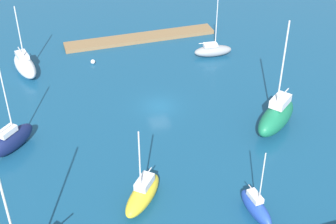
% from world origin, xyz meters
% --- Properties ---
extents(water, '(160.00, 160.00, 0.00)m').
position_xyz_m(water, '(0.00, 0.00, 0.00)').
color(water, navy).
rests_on(water, ground).
extents(pier_dock, '(23.53, 3.00, 0.54)m').
position_xyz_m(pier_dock, '(-2.53, -18.99, 0.27)').
color(pier_dock, olive).
rests_on(pier_dock, ground).
extents(sailboat_white_lone_south, '(3.75, 7.22, 9.81)m').
position_xyz_m(sailboat_white_lone_south, '(15.23, -13.48, 1.21)').
color(sailboat_white_lone_south, white).
rests_on(sailboat_white_lone_south, water).
extents(sailboat_green_along_channel, '(7.67, 6.83, 13.48)m').
position_xyz_m(sailboat_green_along_channel, '(-11.55, 8.30, 1.61)').
color(sailboat_green_along_channel, '#19724C').
rests_on(sailboat_green_along_channel, water).
extents(sailboat_navy_center_basin, '(5.43, 5.37, 9.98)m').
position_xyz_m(sailboat_navy_center_basin, '(17.52, 3.36, 1.27)').
color(sailboat_navy_center_basin, '#141E4C').
rests_on(sailboat_navy_center_basin, water).
extents(sailboat_yellow_by_breakwater, '(5.46, 5.96, 8.55)m').
position_xyz_m(sailboat_yellow_by_breakwater, '(6.15, 15.40, 1.01)').
color(sailboat_yellow_by_breakwater, yellow).
rests_on(sailboat_yellow_by_breakwater, water).
extents(sailboat_gray_far_north, '(5.72, 2.46, 8.67)m').
position_xyz_m(sailboat_gray_far_north, '(-11.29, -10.54, 0.88)').
color(sailboat_gray_far_north, gray).
rests_on(sailboat_gray_far_north, water).
extents(sailboat_blue_west_end, '(1.86, 4.95, 7.48)m').
position_xyz_m(sailboat_blue_west_end, '(-3.37, 20.07, 0.93)').
color(sailboat_blue_west_end, '#2347B2').
rests_on(sailboat_blue_west_end, water).
extents(mooring_buoy_white, '(0.64, 0.64, 0.64)m').
position_xyz_m(mooring_buoy_white, '(5.93, -13.35, 0.32)').
color(mooring_buoy_white, white).
rests_on(mooring_buoy_white, water).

